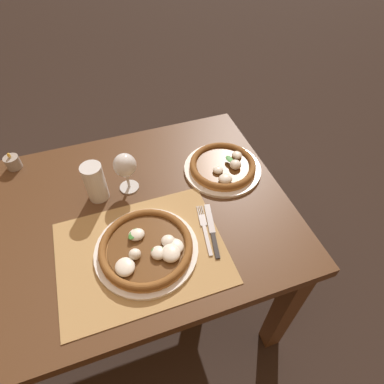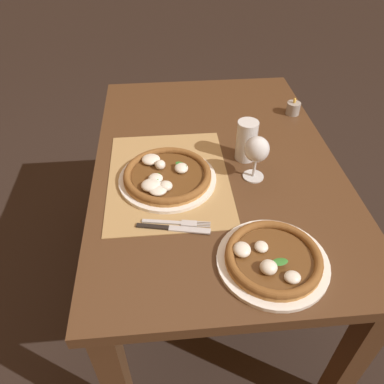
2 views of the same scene
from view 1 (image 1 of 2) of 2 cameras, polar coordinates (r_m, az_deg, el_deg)
name	(u,v)px [view 1 (image 1 of 2)]	position (r m, az deg, el deg)	size (l,w,h in m)	color
ground_plane	(134,306)	(1.76, -10.32, -19.29)	(24.00, 24.00, 0.00)	black
dining_table	(110,236)	(1.21, -14.33, -7.63)	(1.27, 0.85, 0.74)	#4C301C
paper_placemat	(141,252)	(1.02, -8.99, -10.51)	(0.51, 0.40, 0.00)	#A88451
pizza_near	(147,248)	(1.00, -8.04, -9.87)	(0.32, 0.32, 0.05)	white
pizza_far	(223,167)	(1.23, 5.53, 4.53)	(0.29, 0.29, 0.05)	white
wine_glass	(125,167)	(1.13, -11.82, 4.43)	(0.08, 0.08, 0.16)	silver
pint_glass	(94,183)	(1.15, -17.00, 1.51)	(0.07, 0.07, 0.15)	silver
fork	(205,229)	(1.05, 2.27, -6.59)	(0.05, 0.20, 0.00)	#B7B7BC
knife	(212,230)	(1.05, 3.58, -6.72)	(0.06, 0.21, 0.01)	black
votive_candle	(13,163)	(1.42, -29.22, 4.57)	(0.06, 0.06, 0.07)	gray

